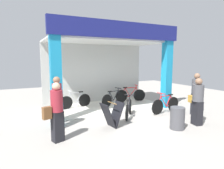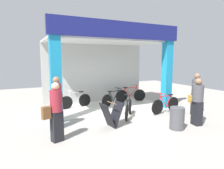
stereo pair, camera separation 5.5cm
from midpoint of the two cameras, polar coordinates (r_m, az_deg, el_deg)
ground_plane at (r=8.28m, az=2.22°, el=-8.45°), size 18.90×18.90×0.00m
shop_facade at (r=9.23m, az=-1.94°, el=5.88°), size 5.65×2.93×3.73m
bicycle_inside_0 at (r=9.25m, az=-10.38°, el=-4.68°), size 1.54×0.43×0.86m
bicycle_inside_1 at (r=9.53m, az=0.76°, el=-4.20°), size 1.50×0.54×0.85m
bicycle_inside_2 at (r=10.52m, az=5.62°, el=-3.03°), size 1.58×0.55×0.90m
bicycle_parked_0 at (r=8.59m, az=15.65°, el=-5.72°), size 1.59×0.44×0.88m
bicycle_parked_1 at (r=7.72m, az=5.06°, el=-7.05°), size 1.01×1.23×0.85m
sandwich_board_sign at (r=6.60m, az=0.14°, el=-8.85°), size 0.75×0.58×0.84m
pedestrian_0 at (r=7.32m, az=23.91°, el=-4.38°), size 0.42×0.65×1.63m
pedestrian_1 at (r=6.62m, az=-15.53°, el=-4.90°), size 0.47×0.62×1.72m
pedestrian_2 at (r=5.57m, az=-15.89°, el=-7.63°), size 0.61×0.41×1.65m
pedestrian_3 at (r=8.64m, az=23.64°, el=-2.33°), size 0.49×0.49×1.71m
trash_bin at (r=6.76m, az=18.74°, el=-9.35°), size 0.46×0.46×0.73m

